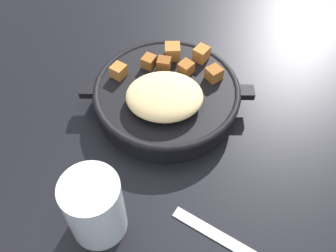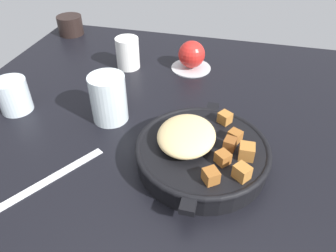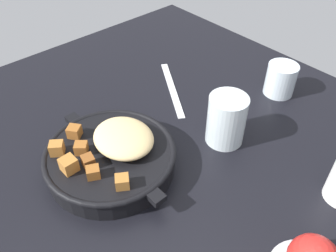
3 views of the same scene
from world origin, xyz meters
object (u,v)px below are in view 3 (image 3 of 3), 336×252
water_glass_tall (226,120)px  butter_knife (172,89)px  cast_iron_skillet (112,156)px  water_glass_short (281,79)px

water_glass_tall → butter_knife: bearing=168.9°
cast_iron_skillet → water_glass_short: size_ratio=3.80×
cast_iron_skillet → water_glass_tall: (8.98, 21.42, 2.22)cm
cast_iron_skillet → butter_knife: 27.86cm
butter_knife → water_glass_short: 25.73cm
butter_knife → water_glass_short: bearing=76.5°
cast_iron_skillet → water_glass_tall: 23.33cm
cast_iron_skillet → water_glass_tall: water_glass_tall is taller
butter_knife → water_glass_tall: water_glass_tall is taller
cast_iron_skillet → butter_knife: size_ratio=1.26×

